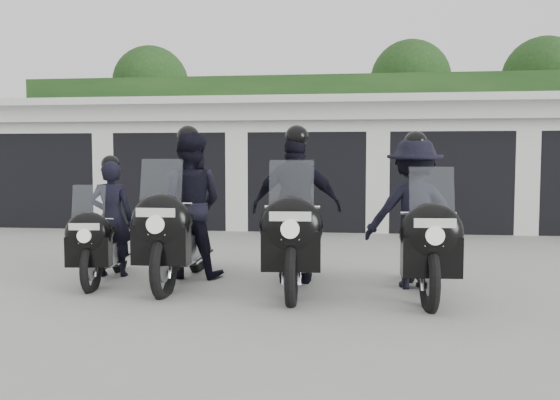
# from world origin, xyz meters

# --- Properties ---
(ground) EXTENTS (80.00, 80.00, 0.00)m
(ground) POSITION_xyz_m (0.00, 0.00, 0.00)
(ground) COLOR gray
(ground) RESTS_ON ground
(garage_block) EXTENTS (16.40, 6.80, 2.96)m
(garage_block) POSITION_xyz_m (-0.00, 8.06, 1.42)
(garage_block) COLOR silver
(garage_block) RESTS_ON ground
(background_vegetation) EXTENTS (20.00, 3.90, 5.80)m
(background_vegetation) POSITION_xyz_m (0.37, 12.92, 2.77)
(background_vegetation) COLOR #163613
(background_vegetation) RESTS_ON ground
(police_bike_a) EXTENTS (0.74, 1.97, 1.72)m
(police_bike_a) POSITION_xyz_m (-2.23, -0.05, 0.68)
(police_bike_a) COLOR black
(police_bike_a) RESTS_ON ground
(police_bike_b) EXTENTS (0.97, 2.45, 2.13)m
(police_bike_b) POSITION_xyz_m (-1.19, 0.09, 0.90)
(police_bike_b) COLOR black
(police_bike_b) RESTS_ON ground
(police_bike_c) EXTENTS (1.18, 2.43, 2.11)m
(police_bike_c) POSITION_xyz_m (0.31, -0.09, 0.89)
(police_bike_c) COLOR black
(police_bike_c) RESTS_ON ground
(police_bike_d) EXTENTS (1.24, 2.32, 2.02)m
(police_bike_d) POSITION_xyz_m (1.80, -0.19, 0.86)
(police_bike_d) COLOR black
(police_bike_d) RESTS_ON ground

